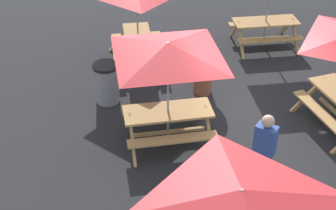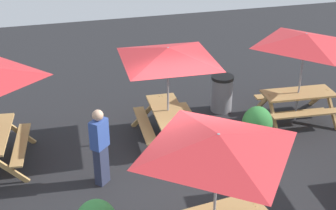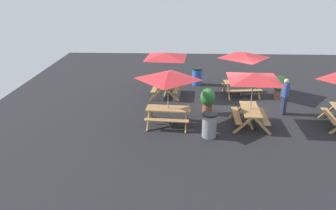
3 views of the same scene
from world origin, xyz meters
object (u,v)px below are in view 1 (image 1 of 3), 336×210
(trash_bin_gray, at_px, (107,83))
(picnic_table_2, at_px, (168,57))
(picnic_table_0, at_px, (240,208))
(potted_plant_1, at_px, (203,67))
(person_standing, at_px, (263,152))

(trash_bin_gray, bearing_deg, picnic_table_2, 31.22)
(picnic_table_0, relative_size, potted_plant_1, 1.94)
(picnic_table_2, bearing_deg, potted_plant_1, 56.24)
(picnic_table_0, relative_size, picnic_table_2, 0.83)
(potted_plant_1, height_order, person_standing, person_standing)
(person_standing, bearing_deg, picnic_table_0, -76.39)
(picnic_table_0, relative_size, trash_bin_gray, 2.38)
(picnic_table_0, xyz_separation_m, potted_plant_1, (-5.55, 1.17, -1.29))
(trash_bin_gray, relative_size, potted_plant_1, 0.81)
(potted_plant_1, bearing_deg, picnic_table_0, -11.95)
(potted_plant_1, distance_m, person_standing, 3.44)
(trash_bin_gray, bearing_deg, picnic_table_0, 11.18)
(potted_plant_1, bearing_deg, picnic_table_2, -36.05)
(picnic_table_2, height_order, trash_bin_gray, picnic_table_2)
(trash_bin_gray, distance_m, potted_plant_1, 2.30)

